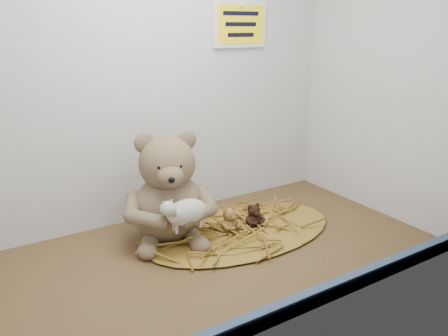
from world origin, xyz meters
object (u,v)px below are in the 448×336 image
toy_lamb (187,212)px  mini_teddy_tan (229,219)px  main_teddy (168,186)px  mini_teddy_brown (254,215)px

toy_lamb → mini_teddy_tan: toy_lamb is taller
main_teddy → toy_lamb: (-0.00, -10.54, -3.35)cm
toy_lamb → main_teddy: bearing=90.0°
mini_teddy_tan → main_teddy: bearing=142.3°
mini_teddy_tan → mini_teddy_brown: 7.55cm
toy_lamb → mini_teddy_brown: toy_lamb is taller
main_teddy → mini_teddy_tan: 18.96cm
toy_lamb → mini_teddy_brown: bearing=6.3°
main_teddy → toy_lamb: bearing=-71.6°
mini_teddy_tan → mini_teddy_brown: size_ratio=1.05×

